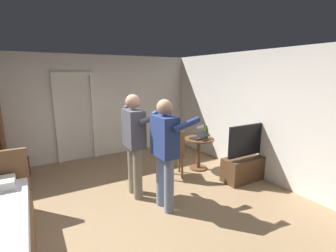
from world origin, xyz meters
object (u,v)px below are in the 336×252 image
wooden_chair (173,152)px  person_blue_shirt (165,147)px  suitcase_dark (13,170)px  laptop (200,137)px  bottle_on_table (207,133)px  person_striped_shirt (135,138)px  tv_flatscreen (247,164)px  side_table (199,148)px

wooden_chair → person_blue_shirt: bearing=-127.3°
suitcase_dark → laptop: bearing=-14.5°
bottle_on_table → person_striped_shirt: size_ratio=0.16×
bottle_on_table → person_blue_shirt: 1.86m
tv_flatscreen → laptop: size_ratio=2.92×
side_table → laptop: bearing=-115.6°
laptop → wooden_chair: wooden_chair is taller
tv_flatscreen → bottle_on_table: bearing=113.2°
laptop → person_blue_shirt: person_blue_shirt is taller
suitcase_dark → side_table: bearing=-13.8°
side_table → bottle_on_table: size_ratio=2.50×
side_table → wooden_chair: (-0.73, -0.11, 0.07)m
side_table → laptop: laptop is taller
wooden_chair → person_striped_shirt: 1.11m
laptop → wooden_chair: bearing=-174.6°
person_blue_shirt → suitcase_dark: bearing=131.4°
laptop → bottle_on_table: bottle_on_table is taller
suitcase_dark → tv_flatscreen: bearing=-22.3°
person_blue_shirt → side_table: bearing=36.0°
wooden_chair → suitcase_dark: bearing=152.4°
tv_flatscreen → suitcase_dark: (-4.07, 2.31, -0.13)m
wooden_chair → bottle_on_table: bearing=1.9°
side_table → person_blue_shirt: 1.85m
tv_flatscreen → person_blue_shirt: bearing=-176.6°
suitcase_dark → person_blue_shirt: bearing=-41.4°
tv_flatscreen → wooden_chair: 1.49m
laptop → suitcase_dark: bearing=158.2°
laptop → bottle_on_table: (0.16, -0.04, 0.07)m
laptop → person_striped_shirt: 1.72m
wooden_chair → tv_flatscreen: bearing=-33.7°
person_blue_shirt → bottle_on_table: bearing=31.4°
wooden_chair → person_striped_shirt: size_ratio=0.56×
tv_flatscreen → wooden_chair: bearing=146.3°
person_blue_shirt → person_striped_shirt: (-0.24, 0.62, 0.03)m
laptop → side_table: bearing=64.4°
laptop → person_blue_shirt: bearing=-144.8°
person_striped_shirt → bottle_on_table: bearing=10.6°
tv_flatscreen → bottle_on_table: size_ratio=4.05×
tv_flatscreen → side_table: bearing=118.5°
side_table → person_blue_shirt: (-1.44, -1.04, 0.53)m
bottle_on_table → tv_flatscreen: bearing=-66.8°
tv_flatscreen → side_table: 1.07m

